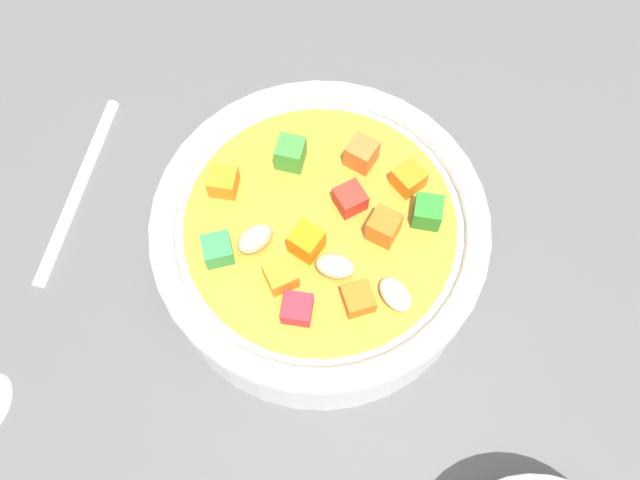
% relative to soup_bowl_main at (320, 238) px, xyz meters
% --- Properties ---
extents(ground_plane, '(1.40, 1.40, 0.02)m').
position_rel_soup_bowl_main_xyz_m(ground_plane, '(-0.00, 0.00, -0.04)').
color(ground_plane, '#565451').
extents(soup_bowl_main, '(0.20, 0.20, 0.07)m').
position_rel_soup_bowl_main_xyz_m(soup_bowl_main, '(0.00, 0.00, 0.00)').
color(soup_bowl_main, white).
rests_on(soup_bowl_main, ground_plane).
extents(spoon, '(0.17, 0.19, 0.01)m').
position_rel_soup_bowl_main_xyz_m(spoon, '(-0.10, -0.15, -0.03)').
color(spoon, silver).
rests_on(spoon, ground_plane).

